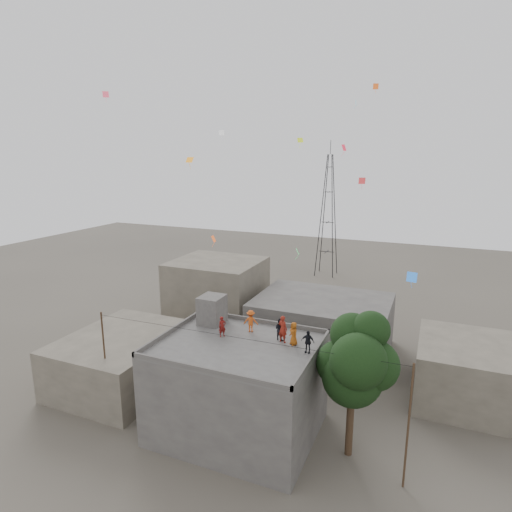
{
  "coord_description": "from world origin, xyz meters",
  "views": [
    {
      "loc": [
        10.87,
        -22.56,
        17.69
      ],
      "look_at": [
        0.02,
        3.02,
        11.21
      ],
      "focal_mm": 30.0,
      "sensor_mm": 36.0,
      "label": 1
    }
  ],
  "objects": [
    {
      "name": "neighbor_east",
      "position": [
        14.0,
        10.0,
        2.2
      ],
      "size": [
        7.0,
        8.0,
        4.4
      ],
      "primitive_type": "cube",
      "color": "#585145",
      "rests_on": "ground"
    },
    {
      "name": "person_orange_child",
      "position": [
        3.27,
        1.42,
        6.84
      ],
      "size": [
        0.85,
        0.85,
        1.49
      ],
      "primitive_type": "imported",
      "rotation": [
        0.0,
        0.0,
        -0.8
      ],
      "color": "#9C4A11",
      "rests_on": "main_building"
    },
    {
      "name": "parapet",
      "position": [
        0.0,
        0.0,
        6.25
      ],
      "size": [
        10.0,
        8.0,
        0.3
      ],
      "color": "#494644",
      "rests_on": "main_building"
    },
    {
      "name": "neighbor_north",
      "position": [
        2.0,
        14.0,
        2.5
      ],
      "size": [
        12.0,
        9.0,
        5.0
      ],
      "primitive_type": "cube",
      "color": "#494644",
      "rests_on": "ground"
    },
    {
      "name": "utility_line",
      "position": [
        0.5,
        -1.25,
        3.83
      ],
      "size": [
        20.12,
        0.62,
        7.4
      ],
      "color": "black",
      "rests_on": "ground"
    },
    {
      "name": "person_orange_adult",
      "position": [
        -0.03,
        2.24,
        6.86
      ],
      "size": [
        1.1,
        0.8,
        1.52
      ],
      "primitive_type": "imported",
      "rotation": [
        0.0,
        0.0,
        -2.88
      ],
      "color": "#CA4F17",
      "rests_on": "main_building"
    },
    {
      "name": "neighbor_west",
      "position": [
        -11.0,
        2.0,
        2.0
      ],
      "size": [
        8.0,
        10.0,
        4.0
      ],
      "primitive_type": "cube",
      "color": "#585145",
      "rests_on": "ground"
    },
    {
      "name": "ground",
      "position": [
        0.0,
        0.0,
        0.0
      ],
      "size": [
        140.0,
        140.0,
        0.0
      ],
      "primitive_type": "plane",
      "color": "#48433B",
      "rests_on": "ground"
    },
    {
      "name": "transmission_tower",
      "position": [
        -4.0,
        40.0,
        9.07
      ],
      "size": [
        2.97,
        2.97,
        20.01
      ],
      "color": "black",
      "rests_on": "ground"
    },
    {
      "name": "person_red_adult",
      "position": [
        2.51,
        1.51,
        6.99
      ],
      "size": [
        0.74,
        0.58,
        1.77
      ],
      "primitive_type": "imported",
      "rotation": [
        0.0,
        0.0,
        2.87
      ],
      "color": "maroon",
      "rests_on": "main_building"
    },
    {
      "name": "stair_head_box",
      "position": [
        -3.2,
        2.6,
        7.1
      ],
      "size": [
        1.6,
        1.8,
        2.0
      ],
      "primitive_type": "cube",
      "color": "#494644",
      "rests_on": "main_building"
    },
    {
      "name": "tree",
      "position": [
        7.37,
        0.6,
        6.1
      ],
      "size": [
        4.9,
        4.6,
        9.1
      ],
      "color": "black",
      "rests_on": "ground"
    },
    {
      "name": "person_dark_adult",
      "position": [
        4.4,
        0.68,
        6.8
      ],
      "size": [
        0.82,
        0.35,
        1.4
      ],
      "primitive_type": "imported",
      "rotation": [
        0.0,
        0.0,
        -0.0
      ],
      "color": "black",
      "rests_on": "main_building"
    },
    {
      "name": "person_red_child",
      "position": [
        -1.44,
        0.77,
        6.79
      ],
      "size": [
        0.57,
        0.59,
        1.37
      ],
      "primitive_type": "imported",
      "rotation": [
        0.0,
        0.0,
        0.87
      ],
      "color": "maroon",
      "rests_on": "main_building"
    },
    {
      "name": "neighbor_northwest",
      "position": [
        -10.0,
        16.0,
        3.5
      ],
      "size": [
        9.0,
        8.0,
        7.0
      ],
      "primitive_type": "cube",
      "color": "#585145",
      "rests_on": "ground"
    },
    {
      "name": "person_dark_child",
      "position": [
        2.22,
        1.79,
        6.82
      ],
      "size": [
        0.84,
        0.75,
        1.44
      ],
      "primitive_type": "imported",
      "rotation": [
        0.0,
        0.0,
        2.8
      ],
      "color": "black",
      "rests_on": "main_building"
    },
    {
      "name": "kites",
      "position": [
        1.24,
        6.89,
        16.72
      ],
      "size": [
        22.17,
        16.22,
        12.47
      ],
      "color": "#FF581A",
      "rests_on": "ground"
    },
    {
      "name": "main_building",
      "position": [
        0.0,
        0.0,
        3.05
      ],
      "size": [
        10.0,
        8.0,
        6.1
      ],
      "color": "#494644",
      "rests_on": "ground"
    }
  ]
}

